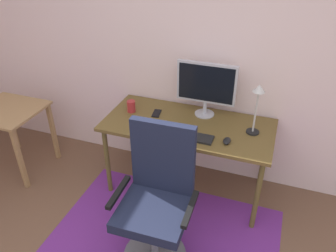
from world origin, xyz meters
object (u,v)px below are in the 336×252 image
(desk, at_px, (188,130))
(keyboard, at_px, (187,136))
(cell_phone, at_px, (157,113))
(office_chair, at_px, (157,206))
(computer_mouse, at_px, (227,141))
(monitor, at_px, (206,85))
(coffee_cup, at_px, (131,106))
(desk_lamp, at_px, (257,100))
(side_table, at_px, (10,120))

(desk, bearing_deg, keyboard, -74.99)
(desk, height_order, cell_phone, cell_phone)
(desk, height_order, office_chair, office_chair)
(office_chair, bearing_deg, computer_mouse, 57.70)
(computer_mouse, relative_size, office_chair, 0.09)
(keyboard, bearing_deg, monitor, 84.53)
(office_chair, bearing_deg, desk, 89.09)
(coffee_cup, bearing_deg, office_chair, -55.33)
(computer_mouse, distance_m, coffee_cup, 0.97)
(computer_mouse, distance_m, desk_lamp, 0.40)
(office_chair, bearing_deg, monitor, 83.62)
(desk_lamp, bearing_deg, coffee_cup, -179.41)
(keyboard, distance_m, cell_phone, 0.47)
(computer_mouse, distance_m, side_table, 2.16)
(monitor, distance_m, side_table, 1.98)
(cell_phone, height_order, office_chair, office_chair)
(coffee_cup, bearing_deg, computer_mouse, -12.53)
(keyboard, distance_m, coffee_cup, 0.66)
(cell_phone, bearing_deg, coffee_cup, -178.94)
(desk, xyz_separation_m, coffee_cup, (-0.57, 0.03, 0.13))
(keyboard, relative_size, office_chair, 0.38)
(coffee_cup, height_order, office_chair, office_chair)
(monitor, bearing_deg, side_table, -165.68)
(desk_lamp, relative_size, office_chair, 0.39)
(monitor, distance_m, keyboard, 0.50)
(monitor, xyz_separation_m, desk_lamp, (0.46, -0.16, 0.01))
(desk, distance_m, cell_phone, 0.34)
(monitor, bearing_deg, office_chair, -94.67)
(desk_lamp, bearing_deg, computer_mouse, -128.47)
(coffee_cup, bearing_deg, keyboard, -20.76)
(keyboard, relative_size, desk_lamp, 0.97)
(coffee_cup, bearing_deg, desk_lamp, 0.59)
(desk, relative_size, desk_lamp, 3.38)
(desk, distance_m, side_table, 1.80)
(coffee_cup, xyz_separation_m, cell_phone, (0.24, 0.04, -0.05))
(keyboard, height_order, office_chair, office_chair)
(side_table, bearing_deg, office_chair, -16.63)
(keyboard, bearing_deg, coffee_cup, 159.24)
(computer_mouse, bearing_deg, cell_phone, 160.58)
(desk, distance_m, monitor, 0.43)
(desk_lamp, bearing_deg, keyboard, -153.84)
(computer_mouse, relative_size, desk_lamp, 0.23)
(cell_phone, xyz_separation_m, office_chair, (0.34, -0.87, -0.25))
(cell_phone, height_order, desk_lamp, desk_lamp)
(computer_mouse, bearing_deg, side_table, -177.60)
(computer_mouse, relative_size, cell_phone, 0.74)
(keyboard, xyz_separation_m, cell_phone, (-0.38, 0.27, -0.00))
(computer_mouse, xyz_separation_m, coffee_cup, (-0.94, 0.21, 0.04))
(desk_lamp, relative_size, side_table, 0.63)
(desk, height_order, coffee_cup, coffee_cup)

